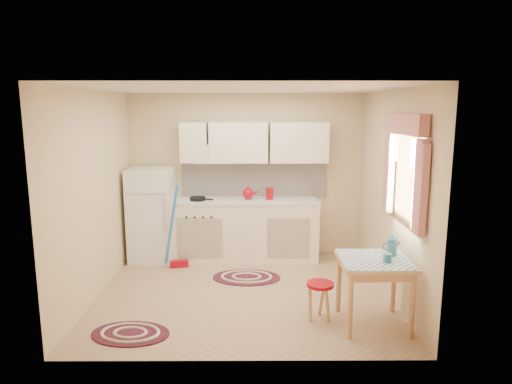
# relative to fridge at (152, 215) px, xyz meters

# --- Properties ---
(room_shell) EXTENTS (3.64, 3.60, 2.52)m
(room_shell) POSITION_rel_fridge_xyz_m (1.57, -1.01, 0.90)
(room_shell) COLOR tan
(room_shell) RESTS_ON ground
(fridge) EXTENTS (0.65, 0.60, 1.40)m
(fridge) POSITION_rel_fridge_xyz_m (0.00, 0.00, 0.00)
(fridge) COLOR white
(fridge) RESTS_ON ground
(broom) EXTENTS (0.30, 0.17, 1.20)m
(broom) POSITION_rel_fridge_xyz_m (0.45, -0.35, -0.10)
(broom) COLOR blue
(broom) RESTS_ON ground
(base_cabinets) EXTENTS (2.25, 0.60, 0.88)m
(base_cabinets) POSITION_rel_fridge_xyz_m (1.36, 0.05, -0.26)
(base_cabinets) COLOR white
(base_cabinets) RESTS_ON ground
(countertop) EXTENTS (2.27, 0.62, 0.04)m
(countertop) POSITION_rel_fridge_xyz_m (1.36, 0.05, 0.20)
(countertop) COLOR silver
(countertop) RESTS_ON base_cabinets
(frying_pan) EXTENTS (0.31, 0.31, 0.05)m
(frying_pan) POSITION_rel_fridge_xyz_m (0.69, 0.00, 0.24)
(frying_pan) COLOR black
(frying_pan) RESTS_ON countertop
(red_kettle) EXTENTS (0.22, 0.20, 0.18)m
(red_kettle) POSITION_rel_fridge_xyz_m (1.45, 0.05, 0.31)
(red_kettle) COLOR #9C0511
(red_kettle) RESTS_ON countertop
(red_canister) EXTENTS (0.13, 0.13, 0.16)m
(red_canister) POSITION_rel_fridge_xyz_m (1.77, 0.05, 0.30)
(red_canister) COLOR #9C0511
(red_canister) RESTS_ON countertop
(table) EXTENTS (0.72, 0.72, 0.72)m
(table) POSITION_rel_fridge_xyz_m (2.80, -2.13, -0.34)
(table) COLOR #E1A570
(table) RESTS_ON ground
(stool) EXTENTS (0.38, 0.38, 0.42)m
(stool) POSITION_rel_fridge_xyz_m (2.25, -2.02, -0.49)
(stool) COLOR #9C0511
(stool) RESTS_ON ground
(coffee_pot) EXTENTS (0.14, 0.12, 0.26)m
(coffee_pot) POSITION_rel_fridge_xyz_m (3.01, -2.01, 0.15)
(coffee_pot) COLOR teal
(coffee_pot) RESTS_ON table
(mug) EXTENTS (0.11, 0.11, 0.10)m
(mug) POSITION_rel_fridge_xyz_m (2.89, -2.23, 0.07)
(mug) COLOR teal
(mug) RESTS_ON table
(rug_center) EXTENTS (0.96, 0.67, 0.02)m
(rug_center) POSITION_rel_fridge_xyz_m (1.43, -0.79, -0.69)
(rug_center) COLOR maroon
(rug_center) RESTS_ON ground
(rug_left) EXTENTS (0.87, 0.63, 0.02)m
(rug_left) POSITION_rel_fridge_xyz_m (0.27, -2.35, -0.69)
(rug_left) COLOR maroon
(rug_left) RESTS_ON ground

